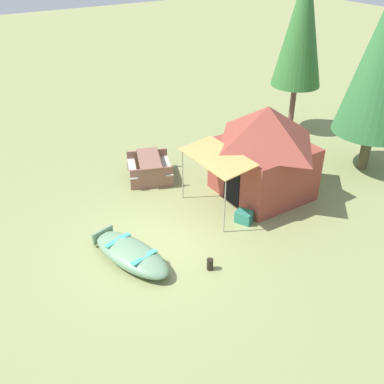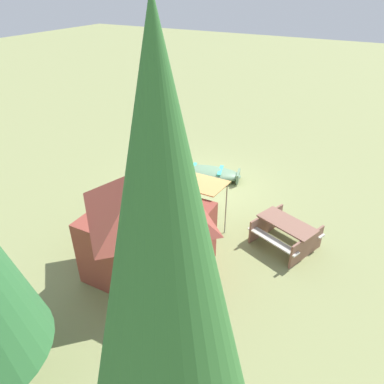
{
  "view_description": "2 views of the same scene",
  "coord_description": "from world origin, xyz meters",
  "px_view_note": "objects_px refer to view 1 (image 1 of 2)",
  "views": [
    {
      "loc": [
        8.91,
        -4.25,
        7.65
      ],
      "look_at": [
        -0.21,
        1.41,
        1.2
      ],
      "focal_mm": 42.0,
      "sensor_mm": 36.0,
      "label": 1
    },
    {
      "loc": [
        -5.08,
        10.15,
        6.66
      ],
      "look_at": [
        -0.32,
        1.45,
        0.72
      ],
      "focal_mm": 33.66,
      "sensor_mm": 36.0,
      "label": 2
    }
  ],
  "objects_px": {
    "beached_rowboat": "(131,254)",
    "canvas_cabin_tent": "(265,150)",
    "fuel_can": "(210,264)",
    "picnic_table": "(149,166)",
    "pine_tree_back_right": "(302,25)",
    "cooler_box": "(244,217)"
  },
  "relations": [
    {
      "from": "beached_rowboat",
      "to": "canvas_cabin_tent",
      "type": "height_order",
      "value": "canvas_cabin_tent"
    },
    {
      "from": "canvas_cabin_tent",
      "to": "fuel_can",
      "type": "relative_size",
      "value": 12.22
    },
    {
      "from": "beached_rowboat",
      "to": "cooler_box",
      "type": "distance_m",
      "value": 3.62
    },
    {
      "from": "canvas_cabin_tent",
      "to": "picnic_table",
      "type": "height_order",
      "value": "canvas_cabin_tent"
    },
    {
      "from": "cooler_box",
      "to": "fuel_can",
      "type": "xyz_separation_m",
      "value": [
        1.24,
        -2.04,
        -0.02
      ]
    },
    {
      "from": "canvas_cabin_tent",
      "to": "pine_tree_back_right",
      "type": "distance_m",
      "value": 6.31
    },
    {
      "from": "beached_rowboat",
      "to": "picnic_table",
      "type": "bearing_deg",
      "value": 146.51
    },
    {
      "from": "beached_rowboat",
      "to": "pine_tree_back_right",
      "type": "relative_size",
      "value": 0.42
    },
    {
      "from": "beached_rowboat",
      "to": "pine_tree_back_right",
      "type": "bearing_deg",
      "value": 114.81
    },
    {
      "from": "canvas_cabin_tent",
      "to": "fuel_can",
      "type": "bearing_deg",
      "value": -57.2
    },
    {
      "from": "fuel_can",
      "to": "pine_tree_back_right",
      "type": "height_order",
      "value": "pine_tree_back_right"
    },
    {
      "from": "beached_rowboat",
      "to": "canvas_cabin_tent",
      "type": "bearing_deg",
      "value": 100.24
    },
    {
      "from": "cooler_box",
      "to": "pine_tree_back_right",
      "type": "distance_m",
      "value": 8.57
    },
    {
      "from": "fuel_can",
      "to": "pine_tree_back_right",
      "type": "distance_m",
      "value": 10.73
    },
    {
      "from": "canvas_cabin_tent",
      "to": "cooler_box",
      "type": "distance_m",
      "value": 2.29
    },
    {
      "from": "beached_rowboat",
      "to": "fuel_can",
      "type": "bearing_deg",
      "value": 49.08
    },
    {
      "from": "canvas_cabin_tent",
      "to": "pine_tree_back_right",
      "type": "bearing_deg",
      "value": 128.12
    },
    {
      "from": "pine_tree_back_right",
      "to": "beached_rowboat",
      "type": "bearing_deg",
      "value": -65.19
    },
    {
      "from": "cooler_box",
      "to": "fuel_can",
      "type": "distance_m",
      "value": 2.39
    },
    {
      "from": "canvas_cabin_tent",
      "to": "picnic_table",
      "type": "xyz_separation_m",
      "value": [
        -2.81,
        -2.65,
        -1.07
      ]
    },
    {
      "from": "beached_rowboat",
      "to": "fuel_can",
      "type": "distance_m",
      "value": 2.08
    },
    {
      "from": "pine_tree_back_right",
      "to": "fuel_can",
      "type": "bearing_deg",
      "value": -54.15
    }
  ]
}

